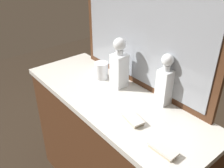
# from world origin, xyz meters

# --- Properties ---
(dresser) EXTENTS (1.27, 0.47, 0.87)m
(dresser) POSITION_xyz_m (0.00, 0.00, 0.44)
(dresser) COLOR #472816
(dresser) RESTS_ON ground_plane
(dresser_mirror) EXTENTS (1.02, 0.03, 0.73)m
(dresser_mirror) POSITION_xyz_m (0.00, 0.22, 1.23)
(dresser_mirror) COLOR #472816
(dresser_mirror) RESTS_ON dresser
(crystal_decanter_far_left) EXTENTS (0.07, 0.07, 0.29)m
(crystal_decanter_far_left) POSITION_xyz_m (0.23, 0.17, 0.99)
(crystal_decanter_far_left) COLOR white
(crystal_decanter_far_left) RESTS_ON dresser
(crystal_decanter_left) EXTENTS (0.08, 0.08, 0.31)m
(crystal_decanter_left) POSITION_xyz_m (-0.06, 0.11, 0.99)
(crystal_decanter_left) COLOR white
(crystal_decanter_left) RESTS_ON dresser
(crystal_tumbler_right) EXTENTS (0.09, 0.09, 0.11)m
(crystal_tumbler_right) POSITION_xyz_m (-0.22, 0.09, 0.92)
(crystal_tumbler_right) COLOR white
(crystal_tumbler_right) RESTS_ON dresser
(silver_brush_far_left) EXTENTS (0.14, 0.08, 0.02)m
(silver_brush_far_left) POSITION_xyz_m (0.24, -0.06, 0.88)
(silver_brush_far_left) COLOR #B7A88C
(silver_brush_far_left) RESTS_ON dresser
(silver_brush_rear) EXTENTS (0.13, 0.06, 0.02)m
(silver_brush_rear) POSITION_xyz_m (0.47, -0.11, 0.88)
(silver_brush_rear) COLOR #B7A88C
(silver_brush_rear) RESTS_ON dresser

